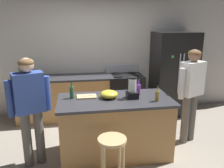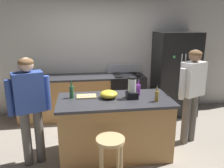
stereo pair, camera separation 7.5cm
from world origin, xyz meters
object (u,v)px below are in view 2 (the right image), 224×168
Objects in this scene: mixing_bowl at (109,94)px; bottle_olive_oil at (72,92)px; blender_appliance at (132,89)px; refrigerator at (175,74)px; bottle_soda at (138,89)px; kitchen_island at (115,127)px; bottle_vinegar at (157,96)px; bar_stool at (110,149)px; cutting_board at (86,96)px; person_by_island_left at (30,102)px; chef_knife at (88,95)px; stove_range at (126,95)px; potted_plant at (25,70)px; person_by_sink_right at (192,88)px.

bottle_olive_oil is at bearing 171.54° from mixing_bowl.
blender_appliance is 0.91m from bottle_olive_oil.
bottle_soda is (-1.20, -1.37, 0.10)m from refrigerator.
kitchen_island is 7.27× the size of bottle_vinegar.
bottle_vinegar is 0.38m from bottle_soda.
bar_stool is (-1.75, -2.21, -0.40)m from refrigerator.
cutting_board is (0.22, 0.02, -0.09)m from bottle_olive_oil.
refrigerator is at bearing 59.43° from bottle_vinegar.
refrigerator is 1.15× the size of person_by_island_left.
chef_knife is at bearing 160.55° from bottle_vinegar.
blender_appliance is 1.50× the size of chef_knife.
mixing_bowl reaches higher than chef_knife.
chef_knife is (-0.40, 0.15, 0.48)m from kitchen_island.
person_by_island_left is 5.95× the size of mixing_bowl.
kitchen_island is 1.55× the size of stove_range.
bar_stool is 2.41× the size of bottle_olive_oil.
refrigerator is 8.34× the size of chef_knife.
chef_knife is at bearing -145.85° from refrigerator.
stove_range is 0.69× the size of person_by_island_left.
bottle_vinegar is at bearing -59.98° from bottle_soda.
refrigerator reaches higher than mixing_bowl.
blender_appliance reaches higher than bottle_olive_oil.
potted_plant is 2.46m from bottle_soda.
bottle_soda is at bearing -176.03° from person_by_sink_right.
bottle_soda reaches higher than bar_stool.
bottle_olive_oil reaches higher than stove_range.
person_by_island_left is at bearing -159.89° from bottle_olive_oil.
bottle_olive_oil is at bearing -55.65° from potted_plant.
refrigerator is at bearing 78.87° from person_by_sink_right.
person_by_sink_right reaches higher than cutting_board.
stove_range is at bearing 81.62° from blender_appliance.
cutting_board reaches higher than kitchen_island.
stove_range is 1.50m from bottle_soda.
cutting_board is (1.19, -1.40, -0.16)m from potted_plant.
bottle_soda reaches higher than chef_knife.
kitchen_island is 7.80× the size of chef_knife.
mixing_bowl is (0.56, -0.08, -0.04)m from bottle_olive_oil.
stove_range is 1.70m from chef_knife.
potted_plant is at bearing 124.35° from bottle_olive_oil.
bottle_vinegar is 1.27m from bottle_olive_oil.
mixing_bowl is 0.89× the size of cutting_board.
stove_range is 4.13× the size of mixing_bowl.
stove_range reaches higher than kitchen_island.
bottle_soda is (1.61, 0.21, 0.06)m from person_by_island_left.
refrigerator reaches higher than stove_range.
stove_range is at bearing 43.24° from person_by_island_left.
person_by_sink_right reaches higher than bar_stool.
person_by_island_left is 1.63m from bottle_soda.
person_by_island_left is (-2.81, -1.58, 0.05)m from refrigerator.
bottle_olive_oil is at bearing 164.90° from bottle_vinegar.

